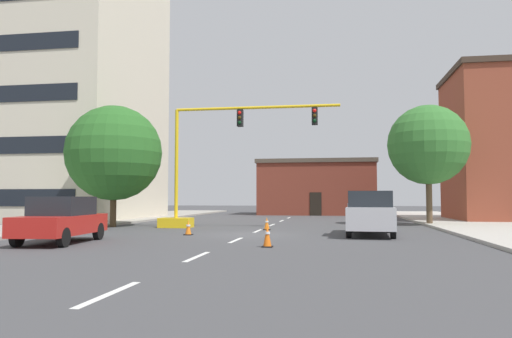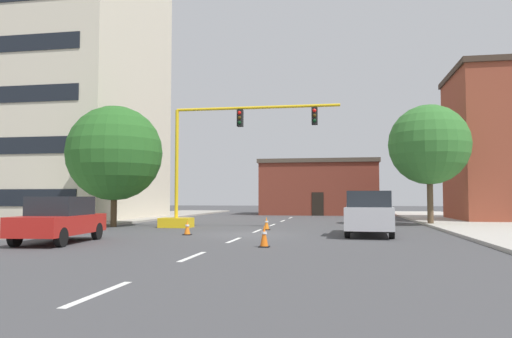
% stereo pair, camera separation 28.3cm
% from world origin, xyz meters
% --- Properties ---
extents(ground_plane, '(160.00, 160.00, 0.00)m').
position_xyz_m(ground_plane, '(0.00, 0.00, 0.00)').
color(ground_plane, '#424244').
extents(sidewalk_left, '(6.00, 56.00, 0.14)m').
position_xyz_m(sidewalk_left, '(-12.24, 8.00, 0.07)').
color(sidewalk_left, '#9E998E').
rests_on(sidewalk_left, ground_plane).
extents(sidewalk_right, '(6.00, 56.00, 0.14)m').
position_xyz_m(sidewalk_right, '(12.24, 8.00, 0.07)').
color(sidewalk_right, '#B2ADA3').
rests_on(sidewalk_right, ground_plane).
extents(lane_stripe_seg_0, '(0.16, 2.40, 0.01)m').
position_xyz_m(lane_stripe_seg_0, '(0.00, -14.00, 0.00)').
color(lane_stripe_seg_0, silver).
rests_on(lane_stripe_seg_0, ground_plane).
extents(lane_stripe_seg_1, '(0.16, 2.40, 0.01)m').
position_xyz_m(lane_stripe_seg_1, '(0.00, -8.50, 0.00)').
color(lane_stripe_seg_1, silver).
rests_on(lane_stripe_seg_1, ground_plane).
extents(lane_stripe_seg_2, '(0.16, 2.40, 0.01)m').
position_xyz_m(lane_stripe_seg_2, '(0.00, -3.00, 0.00)').
color(lane_stripe_seg_2, silver).
rests_on(lane_stripe_seg_2, ground_plane).
extents(lane_stripe_seg_3, '(0.16, 2.40, 0.01)m').
position_xyz_m(lane_stripe_seg_3, '(0.00, 2.50, 0.00)').
color(lane_stripe_seg_3, silver).
rests_on(lane_stripe_seg_3, ground_plane).
extents(lane_stripe_seg_4, '(0.16, 2.40, 0.01)m').
position_xyz_m(lane_stripe_seg_4, '(0.00, 8.00, 0.00)').
color(lane_stripe_seg_4, silver).
rests_on(lane_stripe_seg_4, ground_plane).
extents(lane_stripe_seg_5, '(0.16, 2.40, 0.01)m').
position_xyz_m(lane_stripe_seg_5, '(0.00, 13.50, 0.00)').
color(lane_stripe_seg_5, silver).
rests_on(lane_stripe_seg_5, ground_plane).
extents(lane_stripe_seg_6, '(0.16, 2.40, 0.01)m').
position_xyz_m(lane_stripe_seg_6, '(0.00, 19.00, 0.00)').
color(lane_stripe_seg_6, silver).
rests_on(lane_stripe_seg_6, ground_plane).
extents(building_tall_left, '(15.07, 13.80, 20.61)m').
position_xyz_m(building_tall_left, '(-18.24, 12.92, 10.32)').
color(building_tall_left, beige).
rests_on(building_tall_left, ground_plane).
extents(building_brick_center, '(11.65, 7.32, 5.44)m').
position_xyz_m(building_brick_center, '(2.04, 27.72, 2.73)').
color(building_brick_center, brown).
rests_on(building_brick_center, ground_plane).
extents(traffic_signal_gantry, '(10.19, 1.20, 6.83)m').
position_xyz_m(traffic_signal_gantry, '(-3.69, 4.56, 2.31)').
color(traffic_signal_gantry, yellow).
rests_on(traffic_signal_gantry, ground_plane).
extents(tree_right_mid, '(4.89, 4.89, 7.38)m').
position_xyz_m(tree_right_mid, '(9.56, 8.88, 4.93)').
color(tree_right_mid, brown).
rests_on(tree_right_mid, ground_plane).
extents(tree_left_near, '(5.56, 5.56, 7.09)m').
position_xyz_m(tree_left_near, '(-8.85, 4.50, 4.30)').
color(tree_left_near, '#4C3823').
rests_on(tree_left_near, ground_plane).
extents(pickup_truck_silver, '(2.30, 5.50, 1.99)m').
position_xyz_m(pickup_truck_silver, '(5.48, 0.53, 0.97)').
color(pickup_truck_silver, '#BCBCC1').
rests_on(pickup_truck_silver, ground_plane).
extents(sedan_red_near_left, '(2.27, 4.66, 1.74)m').
position_xyz_m(sedan_red_near_left, '(-6.22, -5.24, 0.89)').
color(sedan_red_near_left, '#B21E19').
rests_on(sedan_red_near_left, ground_plane).
extents(traffic_cone_roadside_a, '(0.36, 0.36, 0.77)m').
position_xyz_m(traffic_cone_roadside_a, '(1.62, -5.51, 0.38)').
color(traffic_cone_roadside_a, black).
rests_on(traffic_cone_roadside_a, ground_plane).
extents(traffic_cone_roadside_b, '(0.36, 0.36, 0.68)m').
position_xyz_m(traffic_cone_roadside_b, '(0.34, 3.37, 0.34)').
color(traffic_cone_roadside_b, black).
rests_on(traffic_cone_roadside_b, ground_plane).
extents(traffic_cone_roadside_c, '(0.36, 0.36, 0.68)m').
position_xyz_m(traffic_cone_roadside_c, '(-2.69, -0.71, 0.33)').
color(traffic_cone_roadside_c, black).
rests_on(traffic_cone_roadside_c, ground_plane).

